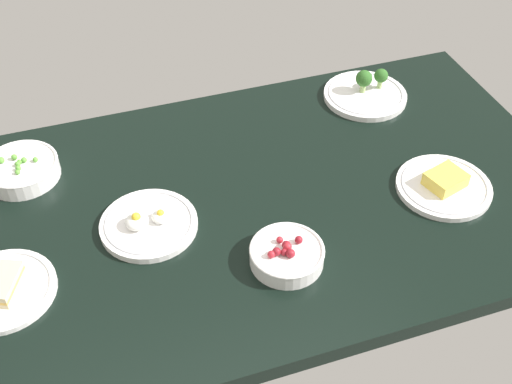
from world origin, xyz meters
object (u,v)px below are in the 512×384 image
at_px(plate_eggs, 148,224).
at_px(bowl_berries, 287,254).
at_px(plate_broccoli, 366,93).
at_px(bowl_peas, 21,169).
at_px(plate_sandwich, 2,289).
at_px(plate_cheese, 444,185).

bearing_deg(plate_eggs, bowl_berries, -36.71).
xyz_separation_m(plate_broccoli, bowl_peas, (-0.91, -0.04, 0.01)).
height_order(bowl_berries, plate_sandwich, bowl_berries).
bearing_deg(plate_cheese, plate_sandwich, 179.40).
height_order(plate_cheese, plate_sandwich, plate_cheese).
height_order(plate_cheese, bowl_peas, bowl_peas).
bearing_deg(plate_broccoli, plate_sandwich, -158.50).
bearing_deg(bowl_peas, bowl_berries, -41.81).
relative_size(bowl_berries, plate_eggs, 0.73).
bearing_deg(bowl_berries, plate_eggs, 143.29).
xyz_separation_m(plate_cheese, plate_sandwich, (-0.99, 0.01, -0.00)).
distance_m(plate_broccoli, plate_eggs, 0.73).
distance_m(plate_broccoli, bowl_peas, 0.91).
height_order(plate_broccoli, plate_cheese, plate_broccoli).
xyz_separation_m(plate_broccoli, plate_sandwich, (-0.97, -0.38, -0.00)).
bearing_deg(plate_broccoli, bowl_berries, -130.35).
relative_size(plate_cheese, bowl_peas, 1.26).
xyz_separation_m(plate_cheese, plate_eggs, (-0.68, 0.10, -0.00)).
height_order(bowl_berries, plate_eggs, bowl_berries).
distance_m(plate_cheese, bowl_peas, 0.99).
bearing_deg(plate_broccoli, plate_eggs, -155.81).
xyz_separation_m(plate_sandwich, bowl_peas, (0.06, 0.35, 0.01)).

